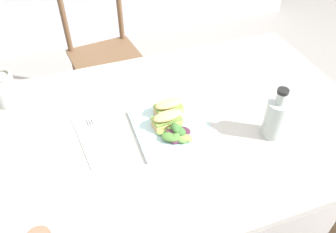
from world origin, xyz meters
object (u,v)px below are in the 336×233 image
Objects in this scene: dining_table at (169,147)px; sandwich_half_front at (167,119)px; sandwich_half_back at (169,107)px; chair_wooden_far at (105,54)px; plate_lunch at (172,127)px; bottle_cold_brew at (275,120)px; fork_on_napkin at (94,134)px; mason_jar_iced_tea at (5,90)px.

dining_table is 13.25× the size of sandwich_half_front.
sandwich_half_front is at bearing -114.02° from sandwich_half_back.
dining_table is at bearing 48.79° from sandwich_half_front.
sandwich_half_front is (0.05, -1.01, 0.33)m from chair_wooden_far.
sandwich_half_front reaches higher than plate_lunch.
dining_table is 0.39m from bottle_cold_brew.
chair_wooden_far is at bearing 94.73° from sandwich_half_back.
sandwich_half_back reaches higher than dining_table.
plate_lunch is 1.34× the size of bottle_cold_brew.
chair_wooden_far is 4.68× the size of fork_on_napkin.
chair_wooden_far reaches higher than sandwich_half_back.
chair_wooden_far is 8.10× the size of sandwich_half_front.
bottle_cold_brew is at bearing -24.73° from sandwich_half_front.
chair_wooden_far is 4.60× the size of bottle_cold_brew.
plate_lunch is 2.35× the size of sandwich_half_front.
plate_lunch is at bearing -12.50° from fork_on_napkin.
bottle_cold_brew is (0.32, -0.15, 0.03)m from sandwich_half_front.
sandwich_half_back is 0.27m from fork_on_napkin.
dining_table is at bearing 153.14° from bottle_cold_brew.
bottle_cold_brew reaches higher than sandwich_half_front.
sandwich_half_back is at bearing 2.33° from fork_on_napkin.
dining_table is at bearing 102.01° from plate_lunch.
sandwich_half_front is 0.58× the size of fork_on_napkin.
chair_wooden_far is 1.06m from plate_lunch.
chair_wooden_far is at bearing 56.27° from mason_jar_iced_tea.
sandwich_half_back is 0.82× the size of mason_jar_iced_tea.
fork_on_napkin is (-0.19, -0.96, 0.30)m from chair_wooden_far.
plate_lunch is 0.08m from sandwich_half_back.
plate_lunch is 0.26m from fork_on_napkin.
bottle_cold_brew reaches higher than plate_lunch.
mason_jar_iced_tea is at bearing 150.75° from bottle_cold_brew.
chair_wooden_far is at bearing 93.53° from dining_table.
sandwich_half_front is at bearing -131.21° from dining_table.
fork_on_napkin is at bearing 161.00° from bottle_cold_brew.
mason_jar_iced_tea is (-0.83, 0.47, -0.01)m from bottle_cold_brew.
mason_jar_iced_tea is at bearing 134.64° from fork_on_napkin.
sandwich_half_front reaches higher than dining_table.
bottle_cold_brew reaches higher than sandwich_half_back.
fork_on_napkin is (-0.24, 0.05, -0.03)m from sandwich_half_front.
sandwich_half_front is (-0.01, 0.01, 0.03)m from plate_lunch.
sandwich_half_front is at bearing 155.27° from bottle_cold_brew.
dining_table is at bearing -8.28° from fork_on_napkin.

